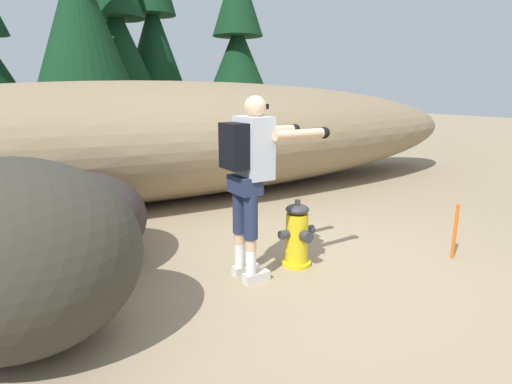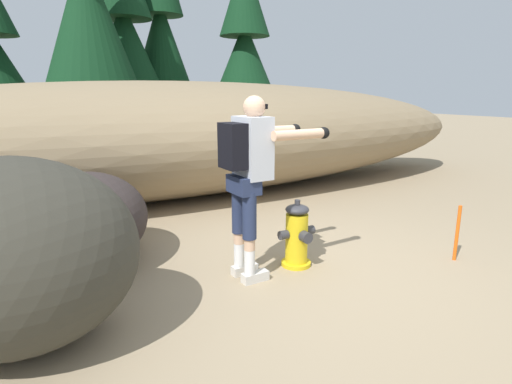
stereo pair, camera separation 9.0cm
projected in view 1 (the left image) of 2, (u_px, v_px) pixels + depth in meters
The scene contains 10 objects.
ground_plane at pixel (299, 274), 4.09m from camera, with size 56.00×56.00×0.04m, color #998466.
dirt_embankment at pixel (172, 139), 7.00m from camera, with size 13.02×3.20×1.93m, color #897556.
fire_hydrant at pixel (297, 236), 4.20m from camera, with size 0.41×0.36×0.70m.
utility_worker at pixel (252, 166), 3.74m from camera, with size 0.99×0.57×1.71m.
boulder_large at pixel (15, 257), 2.74m from camera, with size 1.66×1.40×1.34m, color #36342B.
boulder_mid at pixel (83, 220), 4.18m from camera, with size 1.55×1.26×0.95m, color #2F2826.
pine_tree_right at pixel (116, 34), 12.55m from camera, with size 2.71×2.71×6.61m.
pine_tree_far_right at pixel (153, 31), 13.69m from camera, with size 2.38×2.38×7.20m.
pine_tree_ridge_end at pixel (238, 50), 13.72m from camera, with size 2.56×2.56×6.05m.
survey_stake at pixel (455, 232), 4.37m from camera, with size 0.04×0.04×0.60m, color #E55914.
Camera 1 is at (-2.25, -3.07, 1.74)m, focal length 28.92 mm.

